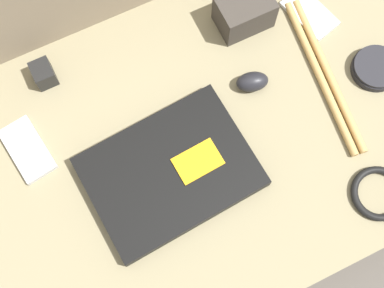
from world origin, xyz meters
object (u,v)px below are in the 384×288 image
(laptop, at_px, (170,172))
(charger_brick, at_px, (44,74))
(phone_black, at_px, (28,150))
(speaker_puck, at_px, (376,68))
(phone_silver, at_px, (310,13))
(camera_pouch, at_px, (244,12))
(computer_mouse, at_px, (252,82))

(laptop, bearing_deg, charger_brick, 112.22)
(laptop, distance_m, phone_black, 0.29)
(speaker_puck, xyz_separation_m, charger_brick, (-0.63, 0.29, 0.01))
(phone_silver, bearing_deg, laptop, -170.41)
(charger_brick, bearing_deg, phone_black, -124.51)
(phone_silver, height_order, charger_brick, charger_brick)
(laptop, distance_m, charger_brick, 0.34)
(phone_silver, xyz_separation_m, phone_black, (-0.67, -0.02, 0.00))
(phone_silver, distance_m, charger_brick, 0.58)
(camera_pouch, bearing_deg, charger_brick, 172.03)
(laptop, relative_size, camera_pouch, 2.94)
(computer_mouse, bearing_deg, camera_pouch, 85.78)
(phone_silver, bearing_deg, phone_black, 167.26)
(laptop, relative_size, computer_mouse, 4.39)
(computer_mouse, bearing_deg, laptop, -140.73)
(phone_silver, relative_size, charger_brick, 2.74)
(laptop, relative_size, phone_black, 2.44)
(computer_mouse, xyz_separation_m, speaker_puck, (0.25, -0.08, -0.01))
(phone_silver, xyz_separation_m, camera_pouch, (-0.14, 0.05, 0.03))
(laptop, xyz_separation_m, charger_brick, (-0.15, 0.30, 0.01))
(phone_black, bearing_deg, speaker_puck, -19.79)
(laptop, height_order, phone_silver, laptop)
(laptop, distance_m, camera_pouch, 0.38)
(phone_silver, bearing_deg, speaker_puck, -86.50)
(computer_mouse, distance_m, speaker_puck, 0.26)
(phone_silver, bearing_deg, charger_brick, 154.54)
(computer_mouse, distance_m, phone_black, 0.48)
(charger_brick, bearing_deg, phone_silver, -10.73)
(laptop, xyz_separation_m, speaker_puck, (0.48, 0.02, -0.00))
(phone_black, xyz_separation_m, charger_brick, (0.09, 0.13, 0.02))
(speaker_puck, bearing_deg, computer_mouse, 161.62)
(computer_mouse, xyz_separation_m, phone_black, (-0.47, 0.07, -0.01))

